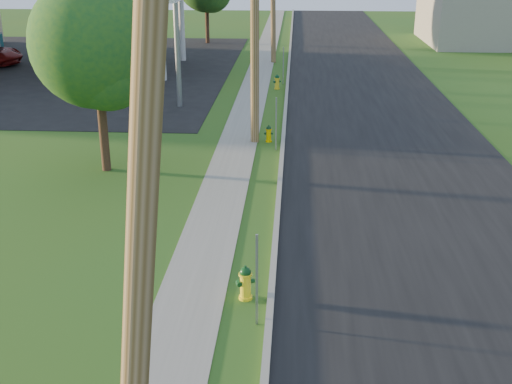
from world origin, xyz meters
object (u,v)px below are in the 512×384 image
car_silver (117,55)px  hydrant_far (277,82)px  hydrant_near (246,283)px  hydrant_mid (269,134)px  utility_pole_mid (255,10)px  tree_verge (98,49)px  fuel_pump_se (133,52)px  utility_pole_near (142,198)px  fuel_pump_ne (117,63)px

car_silver → hydrant_far: bearing=-133.6°
hydrant_near → hydrant_mid: (-0.01, 11.87, -0.06)m
hydrant_far → car_silver: bearing=151.0°
utility_pole_mid → tree_verge: 6.06m
fuel_pump_se → utility_pole_near: bearing=-75.7°
car_silver → hydrant_near: bearing=-174.3°
utility_pole_near → hydrant_far: utility_pole_near is taller
utility_pole_near → tree_verge: (-4.74, 14.31, -0.70)m
utility_pole_near → hydrant_near: 7.61m
utility_pole_mid → hydrant_mid: size_ratio=14.62×
hydrant_mid → car_silver: bearing=123.3°
fuel_pump_ne → car_silver: fuel_pump_ne is taller
utility_pole_mid → fuel_pump_ne: (-8.90, 13.00, -4.23)m
utility_pole_near → car_silver: utility_pole_near is taller
utility_pole_mid → fuel_pump_ne: utility_pole_mid is taller
fuel_pump_se → car_silver: bearing=-111.4°
fuel_pump_ne → hydrant_mid: bearing=-53.9°
utility_pole_near → utility_pole_mid: (-0.00, 18.00, 0.15)m
fuel_pump_se → hydrant_far: size_ratio=4.07×
utility_pole_mid → tree_verge: size_ratio=1.54×
hydrant_mid → hydrant_far: bearing=89.8°
utility_pole_near → utility_pole_mid: utility_pole_mid is taller
car_silver → tree_verge: bearing=179.5°
tree_verge → fuel_pump_se: bearing=101.4°
utility_pole_near → fuel_pump_ne: utility_pole_near is taller
fuel_pump_ne → hydrant_near: size_ratio=4.00×
fuel_pump_se → hydrant_mid: 19.40m
utility_pole_mid → car_silver: utility_pole_mid is taller
fuel_pump_se → hydrant_near: 30.33m
hydrant_mid → car_silver: 18.36m
fuel_pump_se → hydrant_near: fuel_pump_se is taller
hydrant_near → car_silver: size_ratio=0.17×
hydrant_near → hydrant_far: 21.62m
fuel_pump_ne → hydrant_far: fuel_pump_ne is taller
utility_pole_mid → fuel_pump_se: size_ratio=3.06×
car_silver → fuel_pump_se: bearing=-36.0°
hydrant_mid → utility_pole_mid: bearing=-174.4°
hydrant_mid → car_silver: car_silver is taller
hydrant_far → car_silver: (-10.09, 5.60, 0.43)m
tree_verge → car_silver: 19.95m
fuel_pump_ne → hydrant_mid: 16.03m
utility_pole_near → utility_pole_mid: bearing=90.0°
fuel_pump_se → hydrant_mid: fuel_pump_se is taller
hydrant_near → hydrant_far: size_ratio=1.02×
utility_pole_mid → hydrant_mid: bearing=5.6°
hydrant_far → utility_pole_mid: bearing=-93.3°
tree_verge → hydrant_near: size_ratio=7.97×
fuel_pump_ne → car_silver: size_ratio=0.67×
utility_pole_near → tree_verge: utility_pole_near is taller
hydrant_near → hydrant_mid: bearing=90.1°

